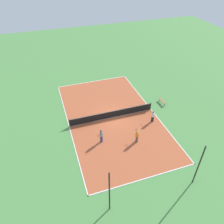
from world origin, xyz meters
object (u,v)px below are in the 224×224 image
tennis_net (112,114)px  fence_post_back_left (199,165)px  player_baseline_gray (101,135)px  bench (162,101)px  player_far_white (153,116)px  tennis_ball_midcourt (89,175)px  tennis_ball_right_alley (129,146)px  player_center_orange (137,135)px  fence_post_back_right (109,192)px

tennis_net → fence_post_back_left: (-4.11, 11.54, 1.86)m
tennis_net → fence_post_back_left: size_ratio=2.26×
tennis_net → player_baseline_gray: size_ratio=6.27×
bench → fence_post_back_left: bearing=-16.3°
player_far_white → tennis_ball_midcourt: bearing=101.8°
fence_post_back_left → bench: bearing=-106.3°
player_far_white → fence_post_back_left: size_ratio=0.33×
bench → tennis_ball_right_alley: bearing=-50.2°
tennis_ball_midcourt → fence_post_back_left: (-9.09, 3.85, 2.38)m
tennis_ball_right_alley → player_far_white: bearing=-144.3°
bench → player_center_orange: player_center_orange is taller
player_center_orange → fence_post_back_right: size_ratio=0.33×
tennis_ball_right_alley → player_center_orange: bearing=-154.7°
tennis_ball_midcourt → player_baseline_gray: bearing=-122.0°
bench → player_center_orange: 8.68m
bench → tennis_ball_midcourt: 15.28m
tennis_net → tennis_ball_right_alley: 5.50m
tennis_net → bench: bearing=-174.0°
bench → tennis_ball_midcourt: (12.70, 8.50, -0.33)m
player_center_orange → fence_post_back_left: size_ratio=0.33×
bench → tennis_ball_right_alley: bench is taller
bench → fence_post_back_left: fence_post_back_left is taller
player_baseline_gray → tennis_ball_midcourt: 4.77m
player_baseline_gray → tennis_ball_right_alley: (-2.69, 1.75, -0.98)m
tennis_ball_right_alley → tennis_ball_midcourt: (5.17, 2.21, 0.00)m
bench → tennis_ball_midcourt: bearing=-56.2°
tennis_ball_midcourt → fence_post_back_left: size_ratio=0.01×
tennis_net → bench: (-7.72, -0.81, -0.18)m
bench → player_far_white: bearing=-45.2°
player_baseline_gray → fence_post_back_left: size_ratio=0.36×
tennis_net → fence_post_back_left: fence_post_back_left is taller
player_far_white → tennis_ball_right_alley: player_far_white is taller
bench → tennis_ball_right_alley: 9.82m
tennis_net → bench: tennis_net is taller
player_far_white → tennis_ball_right_alley: 5.43m
player_far_white → player_baseline_gray: (7.05, 1.38, 0.11)m
tennis_ball_right_alley → fence_post_back_right: 7.80m
player_far_white → tennis_ball_right_alley: size_ratio=23.31×
tennis_ball_midcourt → fence_post_back_right: 4.61m
tennis_net → tennis_ball_right_alley: bearing=91.9°
player_far_white → player_center_orange: player_center_orange is taller
fence_post_back_right → tennis_ball_midcourt: bearing=-77.1°
tennis_ball_midcourt → player_far_white: bearing=-150.7°
fence_post_back_left → player_far_white: bearing=-92.7°
player_far_white → player_center_orange: (3.28, 2.62, 0.02)m
tennis_ball_right_alley → tennis_ball_midcourt: bearing=23.2°
fence_post_back_left → tennis_net: bearing=-70.4°
bench → tennis_ball_right_alley: size_ratio=23.52×
player_center_orange → tennis_ball_right_alley: size_ratio=23.78×
player_far_white → tennis_ball_midcourt: player_far_white is taller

